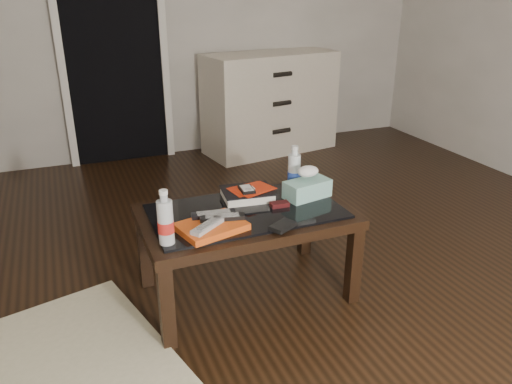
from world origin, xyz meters
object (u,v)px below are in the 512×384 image
coffee_table (246,222)px  dresser (270,103)px  textbook (247,194)px  water_bottle_left (165,217)px  water_bottle_right (294,168)px  tissue_box (307,189)px

coffee_table → dresser: 2.40m
textbook → water_bottle_left: water_bottle_left is taller
water_bottle_right → tissue_box: (0.02, -0.12, -0.07)m
dresser → textbook: dresser is taller
textbook → tissue_box: 0.30m
water_bottle_left → textbook: bearing=33.2°
coffee_table → textbook: bearing=66.2°
coffee_table → water_bottle_right: water_bottle_right is taller
textbook → water_bottle_left: bearing=-140.2°
dresser → textbook: size_ratio=5.06×
water_bottle_right → water_bottle_left: bearing=-155.9°
textbook → water_bottle_left: 0.58m
textbook → coffee_table: bearing=-107.1°
coffee_table → water_bottle_right: (0.33, 0.15, 0.18)m
coffee_table → water_bottle_left: (-0.42, -0.18, 0.18)m
dresser → water_bottle_left: size_ratio=5.32×
coffee_table → dresser: bearing=63.8°
water_bottle_left → coffee_table: bearing=23.4°
coffee_table → textbook: textbook is taller
textbook → water_bottle_right: 0.29m
textbook → water_bottle_left: (-0.48, -0.31, 0.10)m
dresser → water_bottle_left: dresser is taller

